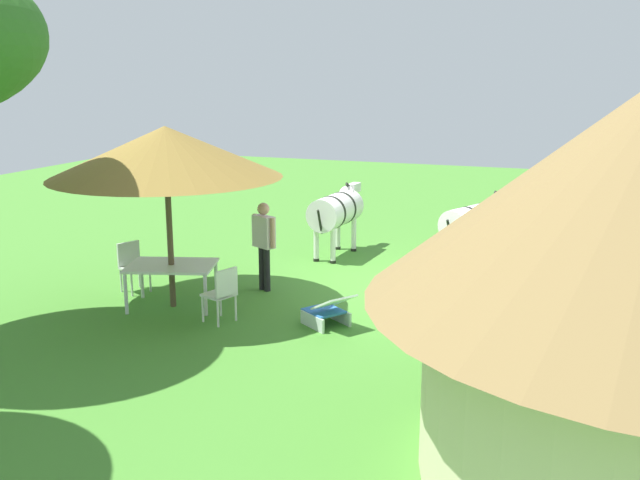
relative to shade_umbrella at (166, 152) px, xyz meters
The scene contains 11 objects.
ground_plane 4.79m from the shade_umbrella, 144.44° to the right, with size 36.00×36.00×0.00m, color #44842E.
shade_umbrella is the anchor object (origin of this frame).
patio_dining_table 1.97m from the shade_umbrella, ahead, with size 1.67×1.37×0.74m.
patio_chair_west_end 2.46m from the shade_umbrella, 160.07° to the left, with size 0.54×0.56×0.90m.
patio_chair_east_end 2.46m from the shade_umbrella, 24.11° to the right, with size 0.56×0.57×0.90m.
guest_beside_umbrella 2.42m from the shade_umbrella, 128.10° to the right, with size 0.53×0.38×1.63m.
standing_watcher 8.00m from the shade_umbrella, 134.73° to the right, with size 0.43×0.52×1.71m.
striped_lounge_chair 3.68m from the shade_umbrella, behind, with size 0.97×0.90×0.59m.
zebra_nearest_camera 6.25m from the shade_umbrella, 138.44° to the right, with size 1.27×2.17×1.56m.
zebra_by_umbrella 4.78m from the shade_umbrella, 109.55° to the right, with size 0.82×2.19×1.53m.
zebra_toward_hut 6.53m from the shade_umbrella, 166.44° to the right, with size 1.78×1.61×1.50m.
Camera 1 is at (-3.10, 12.34, 3.92)m, focal length 40.01 mm.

